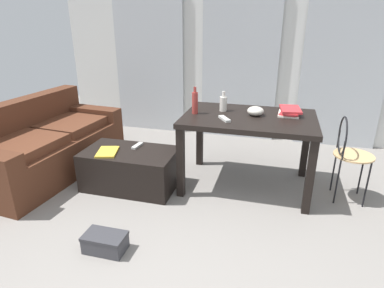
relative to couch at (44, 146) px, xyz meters
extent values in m
plane|color=gray|center=(1.94, -0.16, -0.31)|extent=(7.57, 7.57, 0.00)
cube|color=silver|center=(1.94, 1.82, 0.93)|extent=(5.22, 0.10, 2.47)
cube|color=#B2B7BC|center=(0.60, 1.73, 0.75)|extent=(1.04, 0.03, 2.12)
cube|color=#B2B7BC|center=(1.94, 1.73, 0.75)|extent=(1.04, 0.03, 2.12)
cube|color=#B2B7BC|center=(3.27, 1.73, 0.75)|extent=(1.04, 0.03, 2.12)
cube|color=#4C2819|center=(0.05, 0.00, -0.10)|extent=(1.01, 1.85, 0.41)
cube|color=#4C2819|center=(-0.28, 0.03, 0.30)|extent=(0.36, 1.79, 0.40)
cube|color=#4C2819|center=(0.12, 0.78, 0.18)|extent=(0.87, 0.28, 0.15)
cube|color=#552D1C|center=(0.13, 0.33, 0.15)|extent=(0.67, 0.71, 0.10)
cube|color=#552D1C|center=(0.07, -0.35, 0.15)|extent=(0.67, 0.71, 0.10)
cube|color=black|center=(1.09, -0.08, -0.11)|extent=(0.93, 0.55, 0.40)
cube|color=black|center=(2.24, 0.25, 0.42)|extent=(1.28, 0.87, 0.05)
cube|color=black|center=(1.65, -0.13, 0.04)|extent=(0.07, 0.07, 0.71)
cube|color=black|center=(2.83, -0.13, 0.04)|extent=(0.07, 0.07, 0.71)
cube|color=black|center=(1.65, 0.64, 0.04)|extent=(0.07, 0.07, 0.71)
cube|color=black|center=(2.83, 0.64, 0.04)|extent=(0.07, 0.07, 0.71)
cylinder|color=tan|center=(3.23, 0.24, 0.15)|extent=(0.36, 0.36, 0.02)
cylinder|color=black|center=(3.36, 0.11, -0.08)|extent=(0.02, 0.02, 0.45)
cylinder|color=black|center=(3.36, 0.37, -0.08)|extent=(0.02, 0.02, 0.45)
cylinder|color=black|center=(3.10, 0.11, -0.08)|extent=(0.02, 0.02, 0.45)
cylinder|color=black|center=(3.10, 0.36, -0.08)|extent=(0.02, 0.02, 0.45)
torus|color=black|center=(3.10, 0.24, 0.34)|extent=(0.02, 0.36, 0.36)
cylinder|color=black|center=(3.10, 0.08, 0.25)|extent=(0.02, 0.02, 0.18)
cylinder|color=black|center=(3.10, 0.39, 0.25)|extent=(0.02, 0.02, 0.18)
cylinder|color=#99332D|center=(1.70, 0.21, 0.56)|extent=(0.06, 0.06, 0.21)
cylinder|color=#99332D|center=(1.70, 0.21, 0.69)|extent=(0.03, 0.03, 0.05)
cylinder|color=beige|center=(1.96, 0.38, 0.52)|extent=(0.07, 0.07, 0.15)
cylinder|color=beige|center=(1.96, 0.38, 0.62)|extent=(0.03, 0.03, 0.06)
ellipsoid|color=beige|center=(2.29, 0.30, 0.49)|extent=(0.16, 0.16, 0.09)
cube|color=silver|center=(2.61, 0.41, 0.46)|extent=(0.21, 0.27, 0.02)
cube|color=red|center=(2.62, 0.43, 0.47)|extent=(0.21, 0.31, 0.01)
cube|color=red|center=(2.63, 0.41, 0.48)|extent=(0.14, 0.28, 0.01)
cube|color=red|center=(2.62, 0.42, 0.50)|extent=(0.22, 0.31, 0.02)
cube|color=#B7B7B2|center=(2.03, 0.07, 0.46)|extent=(0.14, 0.18, 0.02)
cube|color=#B7B7B2|center=(1.12, 0.04, 0.10)|extent=(0.07, 0.17, 0.02)
cube|color=gold|center=(0.90, -0.19, 0.10)|extent=(0.25, 0.31, 0.02)
cube|color=#38383D|center=(1.33, -1.07, -0.25)|extent=(0.31, 0.19, 0.12)
cube|color=#313135|center=(1.33, -1.07, -0.18)|extent=(0.32, 0.19, 0.02)
camera|label=1|loc=(2.50, -2.86, 1.37)|focal=30.59mm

